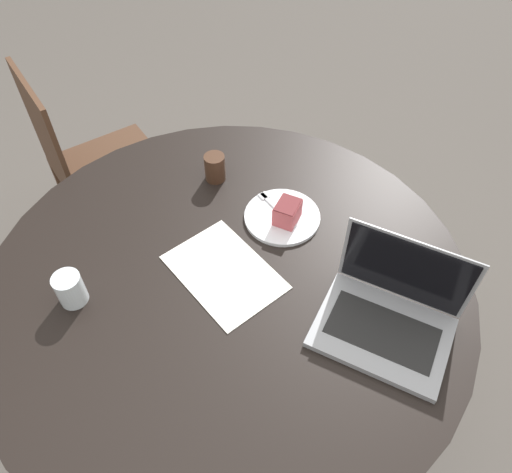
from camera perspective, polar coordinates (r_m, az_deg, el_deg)
ground_plane at (r=2.02m, az=-2.33°, el=-17.09°), size 12.00×12.00×0.00m
dining_table at (r=1.47m, az=-3.10°, el=-7.22°), size 1.34×1.34×0.75m
chair at (r=2.18m, az=-18.08°, el=7.42°), size 0.44×0.44×0.92m
paper_document at (r=1.37m, az=-3.75°, el=-4.14°), size 0.33×0.23×0.00m
plate at (r=1.50m, az=3.01°, el=2.27°), size 0.23×0.23×0.01m
cake_slice at (r=1.46m, az=3.60°, el=2.81°), size 0.09×0.10×0.07m
fork at (r=1.52m, az=2.08°, el=3.50°), size 0.17×0.03×0.00m
coffee_glass at (r=1.60m, az=-4.72°, el=7.86°), size 0.07×0.07×0.09m
water_glass at (r=1.37m, az=-20.47°, el=-5.64°), size 0.07×0.07×0.09m
laptop at (r=1.29m, az=14.86°, el=-8.79°), size 0.40×0.36×0.23m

